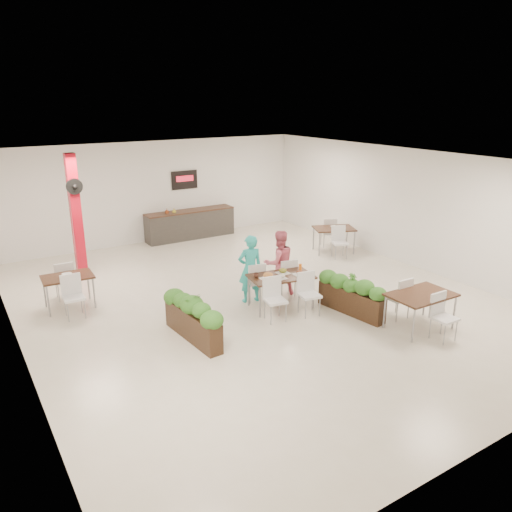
{
  "coord_description": "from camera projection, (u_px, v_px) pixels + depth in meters",
  "views": [
    {
      "loc": [
        -5.74,
        -9.09,
        4.53
      ],
      "look_at": [
        -0.04,
        -0.08,
        1.1
      ],
      "focal_mm": 35.0,
      "sensor_mm": 36.0,
      "label": 1
    }
  ],
  "objects": [
    {
      "name": "main_table",
      "position": [
        281.0,
        281.0,
        11.03
      ],
      "size": [
        1.52,
        1.81,
        0.92
      ],
      "rotation": [
        0.0,
        0.0,
        -0.18
      ],
      "color": "black",
      "rests_on": "ground"
    },
    {
      "name": "side_table_c",
      "position": [
        421.0,
        299.0,
        10.02
      ],
      "size": [
        1.32,
        1.63,
        0.92
      ],
      "rotation": [
        0.0,
        0.0,
        -0.02
      ],
      "color": "black",
      "rests_on": "ground"
    },
    {
      "name": "planter_right",
      "position": [
        351.0,
        293.0,
        10.76
      ],
      "size": [
        0.58,
        1.75,
        0.91
      ],
      "rotation": [
        0.0,
        0.0,
        1.71
      ],
      "color": "black",
      "rests_on": "ground"
    },
    {
      "name": "side_table_b",
      "position": [
        334.0,
        232.0,
        15.0
      ],
      "size": [
        1.41,
        1.65,
        0.92
      ],
      "rotation": [
        0.0,
        0.0,
        -0.41
      ],
      "color": "black",
      "rests_on": "ground"
    },
    {
      "name": "ground",
      "position": [
        256.0,
        300.0,
        11.62
      ],
      "size": [
        12.0,
        12.0,
        0.0
      ],
      "primitive_type": "plane",
      "color": "beige",
      "rests_on": "ground"
    },
    {
      "name": "planter_left",
      "position": [
        192.0,
        315.0,
        9.6
      ],
      "size": [
        0.5,
        1.85,
        0.96
      ],
      "rotation": [
        0.0,
        0.0,
        1.64
      ],
      "color": "black",
      "rests_on": "ground"
    },
    {
      "name": "diner_man",
      "position": [
        250.0,
        269.0,
        11.3
      ],
      "size": [
        0.64,
        0.48,
        1.58
      ],
      "primitive_type": "imported",
      "rotation": [
        0.0,
        0.0,
        2.96
      ],
      "color": "#29B4AE",
      "rests_on": "ground"
    },
    {
      "name": "diner_woman",
      "position": [
        279.0,
        263.0,
        11.71
      ],
      "size": [
        0.86,
        0.72,
        1.57
      ],
      "primitive_type": "imported",
      "rotation": [
        0.0,
        0.0,
        2.96
      ],
      "color": "#F16B83",
      "rests_on": "ground"
    },
    {
      "name": "service_counter",
      "position": [
        190.0,
        224.0,
        16.53
      ],
      "size": [
        3.0,
        0.64,
        2.2
      ],
      "color": "#2D2A28",
      "rests_on": "ground"
    },
    {
      "name": "red_column",
      "position": [
        76.0,
        215.0,
        12.64
      ],
      "size": [
        0.4,
        0.41,
        3.2
      ],
      "color": "#B20B1D",
      "rests_on": "ground"
    },
    {
      "name": "side_table_a",
      "position": [
        68.0,
        282.0,
        11.01
      ],
      "size": [
        1.11,
        1.64,
        0.92
      ],
      "rotation": [
        0.0,
        0.0,
        -0.05
      ],
      "color": "black",
      "rests_on": "ground"
    },
    {
      "name": "room_shell",
      "position": [
        256.0,
        216.0,
        11.01
      ],
      "size": [
        10.1,
        12.1,
        3.22
      ],
      "color": "white",
      "rests_on": "ground"
    }
  ]
}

